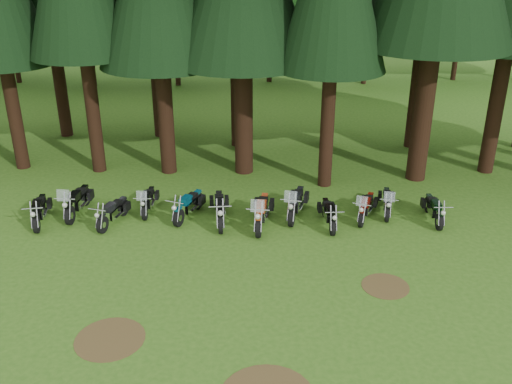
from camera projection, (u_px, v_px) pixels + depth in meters
ground at (231, 295)px, 16.32m from camera, size 120.00×120.00×0.00m
decid_2 at (89, 12)px, 37.02m from camera, size 6.72×6.53×8.40m
decid_3 at (178, 18)px, 37.46m from camera, size 6.12×5.95×7.65m
decid_4 at (274, 18)px, 38.54m from camera, size 5.93×5.76×7.41m
decid_6 at (469, 4)px, 38.68m from camera, size 7.06×6.86×8.82m
dirt_patch_0 at (110, 339)px, 14.52m from camera, size 1.80×1.80×0.01m
dirt_patch_1 at (385, 286)px, 16.72m from camera, size 1.40×1.40×0.01m
motorcycle_0 at (40, 211)px, 20.28m from camera, size 0.52×2.14×0.88m
motorcycle_1 at (77, 202)px, 20.88m from camera, size 0.49×2.33×1.47m
motorcycle_2 at (113, 213)px, 20.22m from camera, size 0.72×1.99×0.83m
motorcycle_3 at (148, 201)px, 21.11m from camera, size 0.37×1.98×1.25m
motorcycle_4 at (188, 206)px, 20.69m from camera, size 0.89×2.06×0.88m
motorcycle_5 at (220, 210)px, 20.30m from camera, size 0.42×2.36×0.96m
motorcycle_6 at (262, 213)px, 20.03m from camera, size 0.61×2.46×1.54m
motorcycle_7 at (296, 204)px, 20.73m from camera, size 0.84×2.35×1.48m
motorcycle_8 at (329, 215)px, 20.10m from camera, size 0.35×2.03×0.82m
motorcycle_9 at (366, 208)px, 20.59m from camera, size 0.97×2.01×1.29m
motorcycle_10 at (387, 203)px, 20.99m from camera, size 0.57×2.04×1.28m
motorcycle_11 at (434, 210)px, 20.44m from camera, size 0.28×2.02×0.82m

